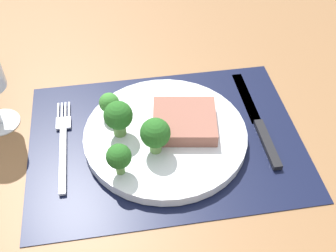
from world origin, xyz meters
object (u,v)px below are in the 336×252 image
Objects in this scene: knife at (259,124)px; steak at (184,121)px; plate at (165,135)px; fork at (63,143)px.

steak is at bearing 176.63° from knife.
knife is at bearing -1.11° from steak.
plate reaches higher than knife.
plate is 1.33× the size of fork.
knife reaches higher than fork.
fork is at bearing 178.06° from steak.
fork is 31.57cm from knife.
plate is at bearing 179.70° from knife.
steak is 0.51× the size of fork.
plate is 3.77cm from steak.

